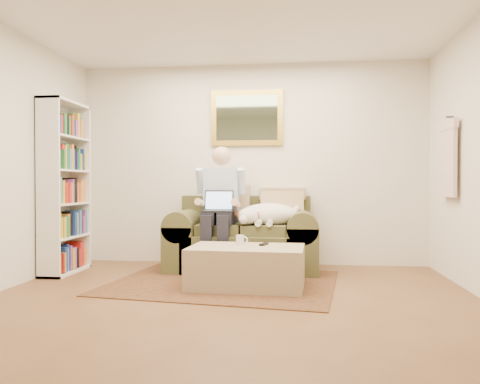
% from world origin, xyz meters
% --- Properties ---
extents(room_shell, '(4.51, 5.00, 2.61)m').
position_xyz_m(room_shell, '(0.00, 0.35, 1.30)').
color(room_shell, brown).
rests_on(room_shell, ground).
extents(rug, '(2.50, 2.11, 0.01)m').
position_xyz_m(rug, '(-0.17, 1.24, 0.01)').
color(rug, black).
rests_on(rug, room_shell).
extents(sofa, '(1.78, 0.90, 1.07)m').
position_xyz_m(sofa, '(-0.05, 2.02, 0.31)').
color(sofa, '#474325').
rests_on(sofa, room_shell).
extents(seated_man, '(0.58, 0.84, 1.49)m').
position_xyz_m(seated_man, '(-0.31, 1.85, 0.75)').
color(seated_man, '#8CACD8').
rests_on(seated_man, sofa).
extents(laptop, '(0.34, 0.27, 0.25)m').
position_xyz_m(laptop, '(-0.31, 1.79, 0.78)').
color(laptop, black).
rests_on(laptop, seated_man).
extents(sleeping_dog, '(0.73, 0.46, 0.27)m').
position_xyz_m(sleeping_dog, '(0.27, 1.93, 0.68)').
color(sleeping_dog, white).
rests_on(sleeping_dog, sofa).
extents(ottoman, '(1.17, 0.78, 0.41)m').
position_xyz_m(ottoman, '(0.10, 1.05, 0.21)').
color(ottoman, tan).
rests_on(ottoman, room_shell).
extents(coffee_mug, '(0.08, 0.08, 0.10)m').
position_xyz_m(coffee_mug, '(0.02, 1.18, 0.46)').
color(coffee_mug, white).
rests_on(coffee_mug, ottoman).
extents(tv_remote, '(0.09, 0.16, 0.02)m').
position_xyz_m(tv_remote, '(0.26, 1.17, 0.42)').
color(tv_remote, black).
rests_on(tv_remote, ottoman).
extents(bookshelf, '(0.28, 0.80, 2.00)m').
position_xyz_m(bookshelf, '(-2.10, 1.60, 1.00)').
color(bookshelf, white).
rests_on(bookshelf, room_shell).
extents(wall_mirror, '(0.94, 0.04, 0.72)m').
position_xyz_m(wall_mirror, '(-0.05, 2.47, 1.90)').
color(wall_mirror, gold).
rests_on(wall_mirror, room_shell).
extents(hanging_shirt, '(0.06, 0.52, 0.90)m').
position_xyz_m(hanging_shirt, '(2.19, 1.60, 1.35)').
color(hanging_shirt, beige).
rests_on(hanging_shirt, room_shell).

